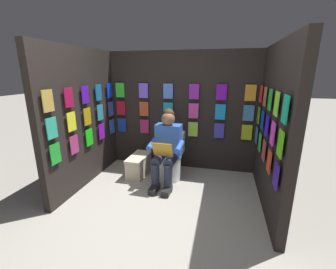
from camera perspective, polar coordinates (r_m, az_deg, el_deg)
ground_plane at (r=2.79m, az=-4.75°, el=-22.98°), size 30.00×30.00×0.00m
display_wall_back at (r=4.09m, az=3.42°, el=5.87°), size 2.73×0.14×2.09m
display_wall_left at (r=3.13m, az=25.15°, el=1.35°), size 0.14×1.86×2.09m
display_wall_right at (r=3.71m, az=-20.78°, el=3.85°), size 0.14×1.86×2.09m
toilet at (r=3.80m, az=0.58°, el=-6.19°), size 0.41×0.56×0.77m
person_reading at (r=3.50m, az=-0.36°, el=-3.36°), size 0.53×0.69×1.19m
comic_longbox_near at (r=3.98m, az=-7.38°, el=-7.64°), size 0.29×0.61×0.34m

